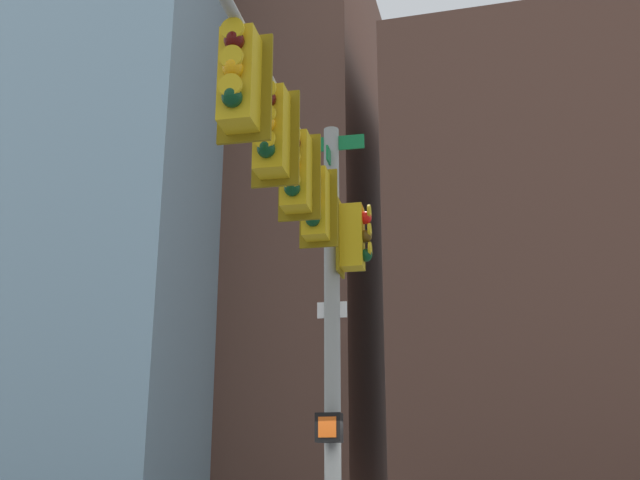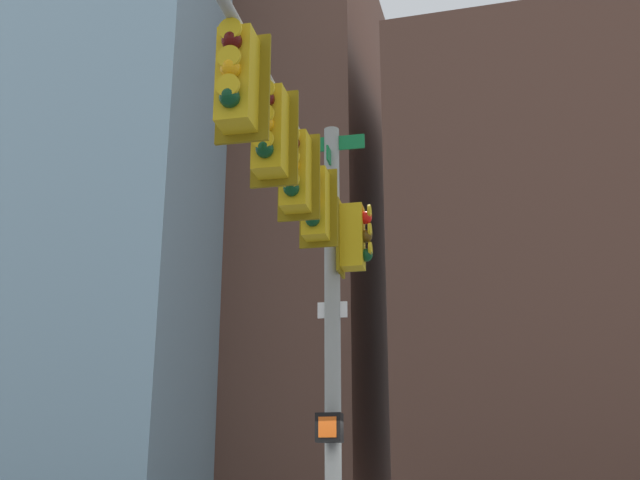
% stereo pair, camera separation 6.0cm
% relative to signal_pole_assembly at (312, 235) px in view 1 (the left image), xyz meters
% --- Properties ---
extents(signal_pole_assembly, '(1.16, 5.85, 7.11)m').
position_rel_signal_pole_assembly_xyz_m(signal_pole_assembly, '(0.00, 0.00, 0.00)').
color(signal_pole_assembly, gray).
rests_on(signal_pole_assembly, ground_plane).
extents(building_brick_nearside, '(24.97, 17.05, 40.56)m').
position_rel_signal_pole_assembly_xyz_m(building_brick_nearside, '(-19.24, 42.02, 15.47)').
color(building_brick_nearside, brown).
rests_on(building_brick_nearside, ground_plane).
extents(building_brick_midblock, '(20.00, 16.07, 29.10)m').
position_rel_signal_pole_assembly_xyz_m(building_brick_midblock, '(5.61, 39.97, 9.74)').
color(building_brick_midblock, brown).
rests_on(building_brick_midblock, ground_plane).
extents(building_glass_tower, '(24.72, 22.94, 75.35)m').
position_rel_signal_pole_assembly_xyz_m(building_glass_tower, '(-27.20, 36.67, 32.86)').
color(building_glass_tower, '#8CB2C6').
rests_on(building_glass_tower, ground_plane).
extents(building_brick_farside, '(16.12, 19.27, 36.24)m').
position_rel_signal_pole_assembly_xyz_m(building_brick_farside, '(-20.68, 51.41, 13.30)').
color(building_brick_farside, brown).
rests_on(building_brick_farside, ground_plane).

